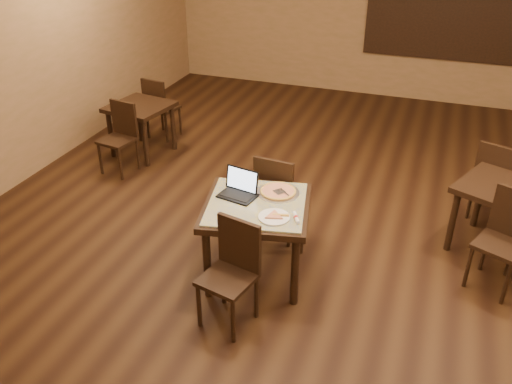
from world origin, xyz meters
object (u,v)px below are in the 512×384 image
at_px(laptop, 240,188).
at_px(other_table_a_chair_near, 506,234).
at_px(other_table_a_chair_far, 495,178).
at_px(other_table_b, 140,113).
at_px(tiled_table, 257,213).
at_px(other_table_b_chair_far, 159,105).
at_px(chair_main_far, 277,193).
at_px(pizza_pan, 278,192).
at_px(other_table_a, 502,197).
at_px(other_table_b_chair_near, 121,133).
at_px(chair_main_near, 233,267).

height_order(laptop, other_table_a_chair_near, laptop).
xyz_separation_m(other_table_a_chair_far, other_table_b, (-4.39, 0.26, 0.05)).
xyz_separation_m(tiled_table, other_table_b_chair_far, (-2.35, 2.49, -0.16)).
bearing_deg(laptop, chair_main_far, 80.25).
xyz_separation_m(pizza_pan, other_table_b_chair_far, (-2.47, 2.25, -0.27)).
relative_size(chair_main_far, other_table_a_chair_near, 1.02).
bearing_deg(other_table_b, other_table_a, -0.93).
height_order(other_table_b_chair_near, other_table_b_chair_far, same).
bearing_deg(laptop, pizza_pan, 34.05).
distance_m(chair_main_far, other_table_a, 2.16).
relative_size(tiled_table, laptop, 2.99).
distance_m(other_table_a_chair_near, other_table_b, 4.65).
height_order(other_table_a_chair_far, other_table_b_chair_near, other_table_a_chair_far).
xyz_separation_m(chair_main_far, other_table_a, (2.09, 0.55, 0.06)).
xyz_separation_m(tiled_table, other_table_b_chair_near, (-2.33, 1.45, -0.16)).
xyz_separation_m(tiled_table, laptop, (-0.20, 0.10, 0.16)).
bearing_deg(tiled_table, other_table_a, 17.34).
height_order(pizza_pan, other_table_a, pizza_pan).
distance_m(laptop, other_table_a, 2.52).
distance_m(chair_main_far, other_table_b, 2.70).
distance_m(laptop, other_table_b, 2.85).
bearing_deg(other_table_a_chair_near, chair_main_near, -125.72).
distance_m(tiled_table, other_table_a, 2.38).
distance_m(tiled_table, other_table_b_chair_near, 2.75).
distance_m(chair_main_near, chair_main_far, 1.24).
xyz_separation_m(pizza_pan, other_table_a_chair_near, (1.99, 0.38, -0.24)).
distance_m(other_table_a, other_table_b, 4.49).
xyz_separation_m(other_table_a_chair_near, other_table_b_chair_near, (-4.44, 0.83, -0.02)).
height_order(pizza_pan, other_table_b_chair_far, other_table_b_chair_far).
relative_size(laptop, other_table_b, 0.43).
bearing_deg(chair_main_near, laptop, 119.60).
relative_size(other_table_a, other_table_a_chair_far, 1.09).
xyz_separation_m(chair_main_near, chair_main_far, (-0.03, 1.24, 0.02)).
bearing_deg(laptop, chair_main_near, -62.49).
relative_size(other_table_a, other_table_b_chair_far, 1.13).
distance_m(other_table_b, other_table_b_chair_far, 0.52).
bearing_deg(other_table_a_chair_near, other_table_a_chair_far, 117.06).
relative_size(pizza_pan, other_table_b_chair_near, 0.44).
xyz_separation_m(chair_main_near, laptop, (-0.22, 0.72, 0.31)).
bearing_deg(tiled_table, chair_main_near, -100.26).
relative_size(other_table_a_chair_near, other_table_b_chair_far, 1.04).
relative_size(other_table_b_chair_near, other_table_b_chair_far, 1.00).
height_order(other_table_a, other_table_a_chair_near, other_table_a_chair_near).
xyz_separation_m(tiled_table, other_table_b, (-2.34, 1.97, -0.09)).
bearing_deg(other_table_b_chair_near, other_table_a_chair_near, -1.23).
bearing_deg(tiled_table, other_table_b_chair_near, 136.22).
height_order(tiled_table, chair_main_far, chair_main_far).
distance_m(chair_main_near, other_table_a_chair_far, 3.09).
relative_size(other_table_a_chair_near, other_table_b, 1.10).
distance_m(tiled_table, chair_main_near, 0.64).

